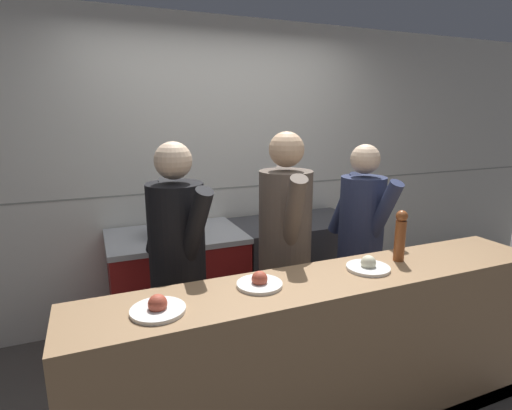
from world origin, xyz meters
TOP-DOWN VIEW (x-y plane):
  - ground_plane at (0.00, 0.00)m, footprint 14.00×14.00m
  - wall_back_tiled at (0.00, 1.54)m, footprint 8.00×0.06m
  - oven_range at (-0.52, 1.13)m, footprint 1.04×0.71m
  - prep_counter at (0.56, 1.13)m, footprint 1.11×0.65m
  - pass_counter at (0.04, -0.20)m, footprint 2.69×0.45m
  - stock_pot at (-0.57, 1.10)m, footprint 0.34×0.34m
  - mixing_bowl_steel at (0.52, 1.19)m, footprint 0.27×0.27m
  - chefs_knife at (0.36, 1.00)m, footprint 0.36×0.06m
  - plated_dish_main at (-0.87, -0.23)m, footprint 0.24×0.24m
  - plated_dish_appetiser at (-0.35, -0.16)m, footprint 0.23×0.23m
  - plated_dish_dessert at (0.29, -0.19)m, footprint 0.24×0.24m
  - pepper_mill at (0.54, -0.14)m, footprint 0.07×0.07m
  - chef_head_cook at (-0.65, 0.42)m, footprint 0.43×0.71m
  - chef_sous at (0.06, 0.38)m, footprint 0.42×0.74m
  - chef_line at (0.71, 0.44)m, footprint 0.36×0.70m

SIDE VIEW (x-z plane):
  - ground_plane at x=0.00m, z-range 0.00..0.00m
  - prep_counter at x=0.56m, z-range 0.00..0.88m
  - oven_range at x=-0.52m, z-range 0.00..0.89m
  - pass_counter at x=0.04m, z-range 0.00..0.96m
  - chefs_knife at x=0.36m, z-range 0.88..0.90m
  - chef_line at x=0.71m, z-range 0.09..1.69m
  - mixing_bowl_steel at x=0.52m, z-range 0.88..0.95m
  - chef_head_cook at x=-0.65m, z-range 0.09..1.75m
  - chef_sous at x=0.06m, z-range 0.10..1.80m
  - plated_dish_appetiser at x=-0.35m, z-range 0.94..1.02m
  - plated_dish_dessert at x=0.29m, z-range 0.94..1.02m
  - plated_dish_main at x=-0.87m, z-range 0.94..1.02m
  - stock_pot at x=-0.57m, z-range 0.89..1.08m
  - pepper_mill at x=0.54m, z-range 0.97..1.27m
  - wall_back_tiled at x=0.00m, z-range 0.00..2.60m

